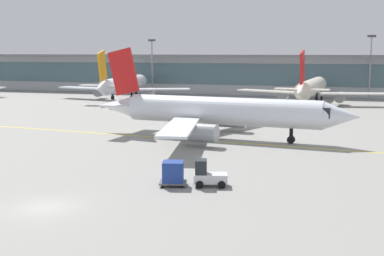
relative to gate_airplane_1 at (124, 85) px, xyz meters
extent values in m
plane|color=gray|center=(25.87, -73.45, -3.19)|extent=(400.00, 400.00, 0.00)
cube|color=yellow|center=(31.57, -45.79, -3.19)|extent=(109.38, 12.36, 0.01)
cube|color=#B2B7BC|center=(25.87, 21.00, 1.31)|extent=(203.68, 8.00, 9.00)
cube|color=slate|center=(25.87, 16.92, 1.76)|extent=(195.53, 0.16, 5.04)
cube|color=slate|center=(25.87, 19.50, 6.11)|extent=(211.83, 11.00, 0.60)
cylinder|color=silver|center=(-0.03, 0.41, 0.10)|extent=(4.98, 23.22, 3.20)
cone|color=silver|center=(-1.08, 13.81, 0.10)|extent=(3.33, 4.07, 3.04)
cube|color=black|center=(-0.88, 11.26, 0.50)|extent=(2.71, 3.07, 1.12)
cone|color=silver|center=(1.06, -13.63, 0.10)|extent=(3.11, 5.32, 2.72)
cube|color=silver|center=(-8.05, -2.10, -0.78)|extent=(13.51, 5.60, 0.26)
cylinder|color=#999EA3|center=(-5.53, -0.49, -1.67)|extent=(2.23, 3.53, 1.98)
cube|color=silver|center=(8.28, -0.83, -0.78)|extent=(13.40, 7.44, 0.26)
cylinder|color=#999EA3|center=(5.54, 0.37, -1.67)|extent=(2.23, 3.53, 1.98)
cube|color=orange|center=(0.98, -12.61, 4.43)|extent=(0.67, 4.33, 6.03)
cube|color=silver|center=(-1.39, -12.41, 0.58)|extent=(4.87, 2.62, 0.23)
cube|color=silver|center=(3.30, -12.05, 0.58)|extent=(4.87, 2.62, 0.23)
cylinder|color=black|center=(-0.66, 8.45, -2.34)|extent=(0.41, 0.41, 1.69)
cylinder|color=black|center=(-0.66, 8.45, -2.77)|extent=(0.58, 0.88, 0.85)
cylinder|color=black|center=(-2.04, -1.63, -2.34)|extent=(0.41, 0.41, 1.69)
cylinder|color=black|center=(-2.04, -1.63, -2.77)|extent=(0.58, 0.88, 0.85)
cylinder|color=black|center=(2.27, -1.30, -2.34)|extent=(0.41, 0.41, 1.69)
cylinder|color=black|center=(2.27, -1.30, -2.77)|extent=(0.58, 0.88, 0.85)
cylinder|color=silver|center=(39.90, 0.93, 0.12)|extent=(5.26, 23.33, 3.21)
cone|color=silver|center=(41.11, 14.37, 0.12)|extent=(3.38, 4.11, 3.05)
cube|color=black|center=(40.88, 11.81, 0.52)|extent=(2.75, 3.10, 1.12)
cone|color=silver|center=(38.64, -13.15, 0.12)|extent=(3.18, 5.36, 2.73)
cube|color=silver|center=(31.55, -0.22, -0.77)|extent=(13.43, 7.60, 0.26)
cylinder|color=#999EA3|center=(34.31, 0.95, -1.66)|extent=(2.28, 3.57, 1.98)
cube|color=silver|center=(47.93, -1.69, -0.77)|extent=(13.57, 5.48, 0.26)
cylinder|color=#999EA3|center=(45.42, -0.04, -1.66)|extent=(2.28, 3.57, 1.98)
cube|color=red|center=(38.74, -12.13, 4.47)|extent=(0.72, 4.35, 6.05)
cube|color=silver|center=(36.42, -11.54, 0.60)|extent=(4.91, 2.68, 0.23)
cube|color=silver|center=(41.12, -11.96, 0.60)|extent=(4.91, 2.68, 0.23)
cylinder|color=black|center=(40.63, 8.99, -2.34)|extent=(0.42, 0.42, 1.70)
cylinder|color=black|center=(40.63, 8.99, -2.76)|extent=(0.59, 0.89, 0.85)
cylinder|color=black|center=(37.57, -0.76, -2.34)|extent=(0.42, 0.42, 1.70)
cylinder|color=black|center=(37.57, -0.76, -2.76)|extent=(0.59, 0.89, 0.85)
cylinder|color=black|center=(41.90, -1.15, -2.34)|extent=(0.42, 0.42, 1.70)
cylinder|color=black|center=(41.90, -1.15, -2.76)|extent=(0.59, 0.89, 0.85)
cylinder|color=silver|center=(31.57, -43.79, 0.18)|extent=(23.82, 5.83, 3.28)
cone|color=silver|center=(45.26, -45.29, 0.18)|extent=(4.25, 3.53, 3.11)
cube|color=black|center=(42.65, -45.01, 0.59)|extent=(3.21, 2.86, 1.15)
cone|color=silver|center=(17.23, -42.22, 0.18)|extent=(5.52, 3.34, 2.79)
cube|color=silver|center=(30.57, -35.24, -0.72)|extent=(7.98, 13.66, 0.27)
cylinder|color=#999EA3|center=(31.72, -38.08, -1.63)|extent=(3.67, 2.39, 2.02)
cube|color=silver|center=(28.74, -51.92, -0.72)|extent=(5.33, 13.83, 0.27)
cylinder|color=#999EA3|center=(30.47, -49.39, -1.63)|extent=(3.67, 2.39, 2.02)
cube|color=red|center=(18.28, -42.33, 4.62)|extent=(4.43, 0.83, 6.17)
cube|color=silver|center=(18.92, -39.98, 0.68)|extent=(2.83, 5.05, 0.23)
cube|color=silver|center=(18.40, -44.77, 0.68)|extent=(2.83, 5.05, 0.23)
cylinder|color=black|center=(39.79, -44.69, -2.32)|extent=(0.42, 0.42, 1.74)
cylinder|color=black|center=(39.79, -44.69, -2.76)|extent=(0.92, 0.62, 0.87)
cylinder|color=black|center=(29.90, -41.37, -2.32)|extent=(0.42, 0.42, 1.74)
cylinder|color=black|center=(29.90, -41.37, -2.76)|extent=(0.92, 0.62, 0.87)
cylinder|color=black|center=(29.42, -45.78, -2.32)|extent=(0.42, 0.42, 1.74)
cylinder|color=black|center=(29.42, -45.78, -2.76)|extent=(0.92, 0.62, 0.87)
cube|color=silver|center=(35.34, -65.17, -2.54)|extent=(2.86, 1.97, 0.70)
cube|color=#1E2328|center=(34.61, -65.35, -1.64)|extent=(1.17, 1.42, 1.10)
cylinder|color=black|center=(36.00, -64.29, -2.89)|extent=(0.63, 0.36, 0.60)
cylinder|color=black|center=(36.33, -65.65, -2.89)|extent=(0.63, 0.36, 0.60)
cylinder|color=black|center=(34.34, -64.69, -2.89)|extent=(0.63, 0.36, 0.60)
cylinder|color=black|center=(34.67, -66.05, -2.89)|extent=(0.63, 0.36, 0.60)
cube|color=#595B60|center=(32.49, -65.87, -2.91)|extent=(2.42, 2.05, 0.12)
cube|color=navy|center=(32.49, -65.87, -2.05)|extent=(1.91, 1.84, 1.60)
cylinder|color=black|center=(33.05, -65.01, -3.08)|extent=(0.24, 0.15, 0.22)
cylinder|color=black|center=(33.38, -66.37, -3.08)|extent=(0.24, 0.15, 0.22)
cylinder|color=black|center=(31.59, -65.36, -3.08)|extent=(0.24, 0.15, 0.22)
cylinder|color=black|center=(31.92, -66.72, -3.08)|extent=(0.24, 0.15, 0.22)
cylinder|color=gray|center=(1.39, 14.01, 3.18)|extent=(0.36, 0.36, 12.73)
cube|color=#3F3F42|center=(1.39, 14.01, 9.79)|extent=(1.80, 0.30, 0.50)
cylinder|color=gray|center=(51.53, 14.85, 3.49)|extent=(0.36, 0.36, 13.36)
cube|color=#3F3F42|center=(51.53, 14.85, 10.42)|extent=(1.80, 0.30, 0.50)
camera|label=1|loc=(44.41, -102.62, 7.26)|focal=47.52mm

